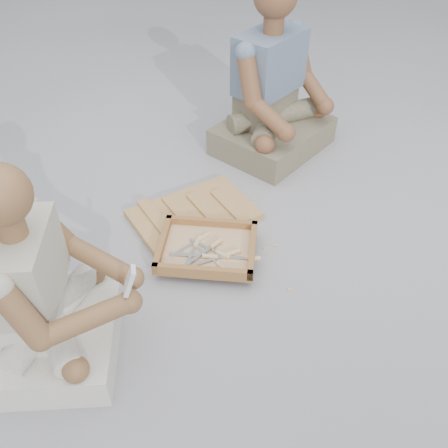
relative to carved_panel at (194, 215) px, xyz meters
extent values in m
plane|color=#A3A3A8|center=(0.17, -0.62, -0.02)|extent=(60.00, 60.00, 0.00)
cube|color=#965D3A|center=(0.00, 0.00, 0.00)|extent=(0.70, 0.57, 0.04)
cube|color=brown|center=(0.01, -0.30, 0.03)|extent=(0.53, 0.48, 0.01)
cube|color=brown|center=(0.07, -0.14, 0.06)|extent=(0.43, 0.16, 0.04)
cube|color=brown|center=(-0.04, -0.46, 0.06)|extent=(0.43, 0.16, 0.04)
cube|color=brown|center=(0.21, -0.37, 0.06)|extent=(0.14, 0.34, 0.04)
cube|color=brown|center=(-0.18, -0.23, 0.06)|extent=(0.14, 0.34, 0.04)
cube|color=tan|center=(0.01, -0.30, 0.04)|extent=(0.46, 0.41, 0.01)
cube|color=silver|center=(-0.09, -0.33, 0.05)|extent=(0.15, 0.06, 0.00)
cylinder|color=tan|center=(0.01, -0.36, 0.05)|extent=(0.07, 0.04, 0.02)
cube|color=silver|center=(-0.09, -0.28, 0.04)|extent=(0.14, 0.09, 0.00)
cylinder|color=tan|center=(0.01, -0.23, 0.04)|extent=(0.07, 0.05, 0.02)
cube|color=silver|center=(0.00, -0.34, 0.04)|extent=(0.09, 0.14, 0.00)
cylinder|color=tan|center=(0.06, -0.44, 0.04)|extent=(0.05, 0.07, 0.02)
cube|color=silver|center=(-0.03, -0.35, 0.06)|extent=(0.13, 0.10, 0.00)
cylinder|color=tan|center=(0.06, -0.29, 0.06)|extent=(0.07, 0.06, 0.02)
cube|color=silver|center=(0.00, -0.29, 0.05)|extent=(0.11, 0.12, 0.00)
cylinder|color=tan|center=(0.08, -0.36, 0.05)|extent=(0.06, 0.07, 0.02)
cube|color=silver|center=(0.10, -0.38, 0.05)|extent=(0.15, 0.06, 0.00)
cylinder|color=tan|center=(0.20, -0.41, 0.05)|extent=(0.07, 0.04, 0.02)
cube|color=silver|center=(-0.08, -0.35, 0.05)|extent=(0.08, 0.14, 0.00)
cylinder|color=tan|center=(-0.02, -0.25, 0.05)|extent=(0.05, 0.07, 0.02)
cube|color=silver|center=(0.01, -0.38, 0.05)|extent=(0.15, 0.04, 0.00)
cylinder|color=tan|center=(0.12, -0.36, 0.05)|extent=(0.07, 0.04, 0.02)
cube|color=tan|center=(0.13, -0.22, -0.02)|extent=(0.02, 0.02, 0.00)
cube|color=tan|center=(-0.31, -0.32, -0.02)|extent=(0.02, 0.02, 0.00)
cube|color=tan|center=(0.35, -0.29, -0.02)|extent=(0.02, 0.02, 0.00)
cube|color=tan|center=(-0.23, -0.34, -0.02)|extent=(0.02, 0.02, 0.00)
cube|color=tan|center=(-0.29, -0.37, -0.02)|extent=(0.02, 0.02, 0.00)
cube|color=tan|center=(0.33, -0.57, -0.02)|extent=(0.02, 0.02, 0.00)
cube|color=tan|center=(0.34, 0.09, -0.02)|extent=(0.02, 0.02, 0.00)
cube|color=tan|center=(-0.02, -0.19, -0.02)|extent=(0.02, 0.02, 0.00)
cube|color=tan|center=(0.29, -0.30, -0.02)|extent=(0.02, 0.02, 0.00)
cube|color=tan|center=(0.09, -0.33, -0.02)|extent=(0.02, 0.02, 0.00)
cube|color=tan|center=(-0.07, -0.34, -0.02)|extent=(0.02, 0.02, 0.00)
cube|color=silver|center=(-0.63, -0.67, 0.05)|extent=(0.51, 0.60, 0.14)
cube|color=silver|center=(-0.68, -0.66, 0.20)|extent=(0.23, 0.32, 0.17)
cube|color=#B8B4A3|center=(-0.68, -0.66, 0.43)|extent=(0.25, 0.36, 0.28)
sphere|color=brown|center=(-0.33, -0.66, 0.29)|extent=(0.09, 0.09, 0.09)
sphere|color=brown|center=(-0.34, -0.77, 0.29)|extent=(0.09, 0.09, 0.09)
cube|color=#766D55|center=(0.58, 0.57, 0.06)|extent=(0.81, 0.79, 0.16)
cube|color=#766D55|center=(0.54, 0.62, 0.24)|extent=(0.41, 0.39, 0.20)
cube|color=slate|center=(0.55, 0.61, 0.51)|extent=(0.46, 0.43, 0.33)
sphere|color=brown|center=(0.87, 0.51, 0.25)|extent=(0.10, 0.10, 0.10)
sphere|color=brown|center=(0.56, 0.27, 0.25)|extent=(0.10, 0.10, 0.10)
cube|color=silver|center=(-0.33, -0.77, 0.39)|extent=(0.06, 0.05, 0.11)
cube|color=black|center=(-0.33, -0.77, 0.40)|extent=(0.02, 0.04, 0.04)
camera|label=1|loc=(-0.27, -1.95, 1.62)|focal=40.00mm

